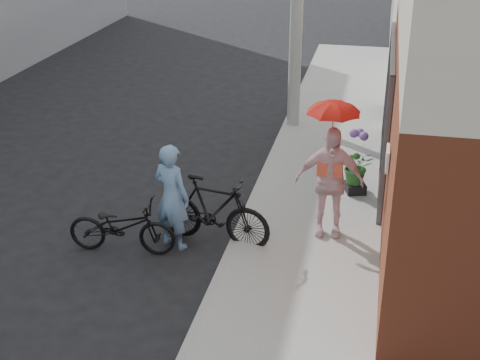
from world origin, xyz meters
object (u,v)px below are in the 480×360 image
(officer, at_px, (172,197))
(bike_left, at_px, (122,226))
(planter, at_px, (355,188))
(kimono_woman, at_px, (329,182))
(bike_right, at_px, (213,211))

(officer, relative_size, bike_left, 1.02)
(planter, bearing_deg, bike_left, -142.21)
(bike_left, bearing_deg, kimono_woman, -74.87)
(bike_left, bearing_deg, bike_right, -70.95)
(officer, xyz_separation_m, bike_left, (-0.71, -0.34, -0.42))
(bike_left, height_order, planter, bike_left)
(kimono_woman, bearing_deg, bike_right, -168.62)
(bike_left, distance_m, planter, 4.33)
(bike_left, height_order, bike_right, bike_right)
(kimono_woman, relative_size, planter, 5.33)
(bike_right, xyz_separation_m, planter, (2.11, 2.10, -0.36))
(planter, bearing_deg, bike_right, -135.14)
(bike_left, distance_m, kimono_woman, 3.27)
(bike_right, bearing_deg, bike_left, 122.72)
(bike_left, height_order, kimono_woman, kimono_woman)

